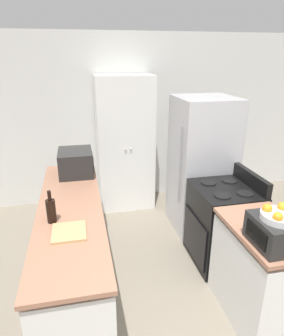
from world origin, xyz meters
The scene contains 11 objects.
wall_back centered at (0.00, 3.31, 1.30)m, with size 7.00×0.06×2.60m.
counter_left centered at (-0.82, 1.28, 0.44)m, with size 0.60×2.37×0.91m.
counter_right centered at (0.82, 0.54, 0.44)m, with size 0.60×0.88×0.91m.
pantry_cabinet centered at (-0.01, 2.98, 1.01)m, with size 0.83×0.57×2.01m.
stove centered at (0.84, 1.35, 0.46)m, with size 0.66×0.71×1.07m.
refrigerator centered at (0.88, 2.13, 0.89)m, with size 0.75×0.76×1.79m.
microwave centered at (-0.74, 2.13, 1.06)m, with size 0.40×0.47×0.29m.
wine_bottle centered at (-0.96, 1.03, 1.03)m, with size 0.08×0.08×0.29m.
toaster_oven centered at (0.70, 0.33, 1.02)m, with size 0.31×0.37×0.22m.
fruit_bowl centered at (0.70, 0.32, 1.17)m, with size 0.27×0.27×0.10m.
cutting_board centered at (-0.82, 0.82, 0.92)m, with size 0.27×0.29×0.02m.
Camera 1 is at (-0.68, -1.35, 2.27)m, focal length 32.00 mm.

